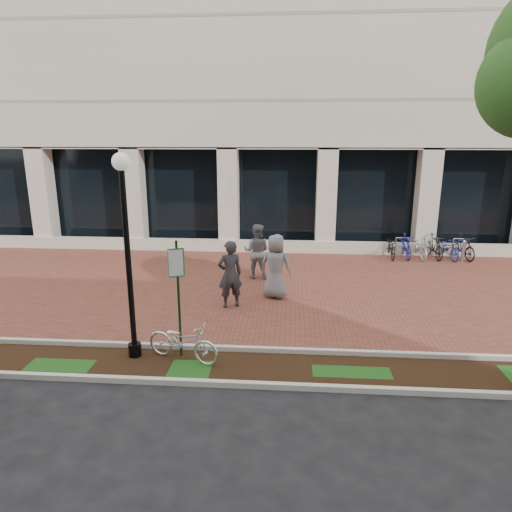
# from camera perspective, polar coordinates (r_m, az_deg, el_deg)

# --- Properties ---
(ground) EXTENTS (120.00, 120.00, 0.00)m
(ground) POSITION_cam_1_polar(r_m,az_deg,el_deg) (14.61, 1.92, -3.93)
(ground) COLOR black
(ground) RESTS_ON ground
(brick_plaza) EXTENTS (40.00, 9.00, 0.01)m
(brick_plaza) POSITION_cam_1_polar(r_m,az_deg,el_deg) (14.61, 1.92, -3.91)
(brick_plaza) COLOR brown
(brick_plaza) RESTS_ON ground
(planting_strip) EXTENTS (40.00, 1.50, 0.01)m
(planting_strip) POSITION_cam_1_polar(r_m,az_deg,el_deg) (9.80, 0.52, -13.87)
(planting_strip) COLOR black
(planting_strip) RESTS_ON ground
(curb_plaza_side) EXTENTS (40.00, 0.12, 0.12)m
(curb_plaza_side) POSITION_cam_1_polar(r_m,az_deg,el_deg) (10.44, 0.81, -11.63)
(curb_plaza_side) COLOR beige
(curb_plaza_side) RESTS_ON ground
(curb_street_side) EXTENTS (40.00, 0.12, 0.12)m
(curb_street_side) POSITION_cam_1_polar(r_m,az_deg,el_deg) (9.12, 0.19, -15.84)
(curb_street_side) COLOR beige
(curb_street_side) RESTS_ON ground
(near_office_building) EXTENTS (40.00, 12.12, 16.00)m
(near_office_building) POSITION_cam_1_polar(r_m,az_deg,el_deg) (24.87, 3.35, 27.30)
(near_office_building) COLOR beige
(near_office_building) RESTS_ON ground
(parking_sign) EXTENTS (0.34, 0.07, 2.61)m
(parking_sign) POSITION_cam_1_polar(r_m,az_deg,el_deg) (9.80, -9.74, -3.61)
(parking_sign) COLOR #143716
(parking_sign) RESTS_ON ground
(lamppost) EXTENTS (0.36, 0.36, 4.39)m
(lamppost) POSITION_cam_1_polar(r_m,az_deg,el_deg) (9.79, -15.80, 1.09)
(lamppost) COLOR black
(lamppost) RESTS_ON ground
(locked_bicycle) EXTENTS (1.81, 1.12, 0.90)m
(locked_bicycle) POSITION_cam_1_polar(r_m,az_deg,el_deg) (10.05, -9.11, -10.45)
(locked_bicycle) COLOR silver
(locked_bicycle) RESTS_ON ground
(pedestrian_left) EXTENTS (0.83, 0.70, 1.93)m
(pedestrian_left) POSITION_cam_1_polar(r_m,az_deg,el_deg) (12.71, -3.27, -2.30)
(pedestrian_left) COLOR #28282D
(pedestrian_left) RESTS_ON ground
(pedestrian_mid) EXTENTS (0.99, 0.82, 1.86)m
(pedestrian_mid) POSITION_cam_1_polar(r_m,az_deg,el_deg) (15.31, 0.07, 0.59)
(pedestrian_mid) COLOR slate
(pedestrian_mid) RESTS_ON ground
(pedestrian_right) EXTENTS (1.07, 0.85, 1.93)m
(pedestrian_right) POSITION_cam_1_polar(r_m,az_deg,el_deg) (13.45, 2.47, -1.31)
(pedestrian_right) COLOR slate
(pedestrian_right) RESTS_ON ground
(bollard) EXTENTS (0.12, 0.12, 0.86)m
(bollard) POSITION_cam_1_polar(r_m,az_deg,el_deg) (19.09, 24.47, 0.60)
(bollard) COLOR silver
(bollard) RESTS_ON ground
(bike_rack_cluster) EXTENTS (3.45, 1.70, 0.95)m
(bike_rack_cluster) POSITION_cam_1_polar(r_m,az_deg,el_deg) (19.13, 20.49, 1.07)
(bike_rack_cluster) COLOR black
(bike_rack_cluster) RESTS_ON ground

